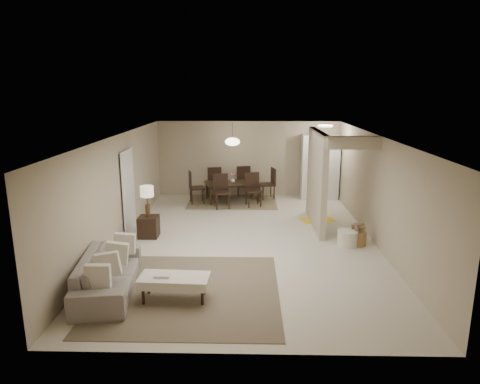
{
  "coord_description": "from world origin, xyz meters",
  "views": [
    {
      "loc": [
        0.07,
        -9.66,
        3.53
      ],
      "look_at": [
        -0.18,
        0.6,
        1.05
      ],
      "focal_mm": 32.0,
      "sensor_mm": 36.0,
      "label": 1
    }
  ],
  "objects_px": {
    "round_pouf": "(347,238)",
    "wicker_basket": "(358,238)",
    "sofa": "(108,273)",
    "dining_table": "(233,192)",
    "ottoman_bench": "(174,281)",
    "side_table": "(149,227)",
    "pantry_cabinet": "(320,167)"
  },
  "relations": [
    {
      "from": "sofa",
      "to": "dining_table",
      "type": "height_order",
      "value": "sofa"
    },
    {
      "from": "pantry_cabinet",
      "to": "ottoman_bench",
      "type": "bearing_deg",
      "value": -116.61
    },
    {
      "from": "sofa",
      "to": "wicker_basket",
      "type": "xyz_separation_m",
      "value": [
        5.03,
        2.44,
        -0.17
      ]
    },
    {
      "from": "pantry_cabinet",
      "to": "wicker_basket",
      "type": "height_order",
      "value": "pantry_cabinet"
    },
    {
      "from": "ottoman_bench",
      "to": "round_pouf",
      "type": "distance_m",
      "value": 4.42
    },
    {
      "from": "sofa",
      "to": "ottoman_bench",
      "type": "height_order",
      "value": "sofa"
    },
    {
      "from": "sofa",
      "to": "side_table",
      "type": "relative_size",
      "value": 4.41
    },
    {
      "from": "side_table",
      "to": "wicker_basket",
      "type": "height_order",
      "value": "side_table"
    },
    {
      "from": "sofa",
      "to": "dining_table",
      "type": "bearing_deg",
      "value": -24.87
    },
    {
      "from": "wicker_basket",
      "to": "round_pouf",
      "type": "bearing_deg",
      "value": -163.49
    },
    {
      "from": "ottoman_bench",
      "to": "round_pouf",
      "type": "bearing_deg",
      "value": 39.79
    },
    {
      "from": "sofa",
      "to": "ottoman_bench",
      "type": "bearing_deg",
      "value": -111.35
    },
    {
      "from": "sofa",
      "to": "side_table",
      "type": "bearing_deg",
      "value": -8.71
    },
    {
      "from": "sofa",
      "to": "ottoman_bench",
      "type": "relative_size",
      "value": 1.87
    },
    {
      "from": "pantry_cabinet",
      "to": "sofa",
      "type": "bearing_deg",
      "value": -125.16
    },
    {
      "from": "round_pouf",
      "to": "wicker_basket",
      "type": "xyz_separation_m",
      "value": [
        0.26,
        0.08,
        -0.02
      ]
    },
    {
      "from": "dining_table",
      "to": "wicker_basket",
      "type": "bearing_deg",
      "value": -66.05
    },
    {
      "from": "sofa",
      "to": "side_table",
      "type": "distance_m",
      "value": 2.89
    },
    {
      "from": "sofa",
      "to": "ottoman_bench",
      "type": "xyz_separation_m",
      "value": [
        1.24,
        -0.3,
        0.01
      ]
    },
    {
      "from": "sofa",
      "to": "dining_table",
      "type": "xyz_separation_m",
      "value": [
        1.96,
        6.36,
        -0.03
      ]
    },
    {
      "from": "pantry_cabinet",
      "to": "sofa",
      "type": "xyz_separation_m",
      "value": [
        -4.8,
        -6.81,
        -0.72
      ]
    },
    {
      "from": "ottoman_bench",
      "to": "dining_table",
      "type": "distance_m",
      "value": 6.7
    },
    {
      "from": "dining_table",
      "to": "sofa",
      "type": "bearing_deg",
      "value": -121.19
    },
    {
      "from": "sofa",
      "to": "round_pouf",
      "type": "xyz_separation_m",
      "value": [
        4.77,
        2.36,
        -0.15
      ]
    },
    {
      "from": "ottoman_bench",
      "to": "side_table",
      "type": "height_order",
      "value": "side_table"
    },
    {
      "from": "pantry_cabinet",
      "to": "round_pouf",
      "type": "distance_m",
      "value": 4.54
    },
    {
      "from": "pantry_cabinet",
      "to": "ottoman_bench",
      "type": "distance_m",
      "value": 7.99
    },
    {
      "from": "ottoman_bench",
      "to": "wicker_basket",
      "type": "distance_m",
      "value": 4.68
    },
    {
      "from": "ottoman_bench",
      "to": "side_table",
      "type": "relative_size",
      "value": 2.36
    },
    {
      "from": "round_pouf",
      "to": "dining_table",
      "type": "xyz_separation_m",
      "value": [
        -2.8,
        4.01,
        0.12
      ]
    },
    {
      "from": "round_pouf",
      "to": "wicker_basket",
      "type": "distance_m",
      "value": 0.28
    },
    {
      "from": "round_pouf",
      "to": "wicker_basket",
      "type": "height_order",
      "value": "round_pouf"
    }
  ]
}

